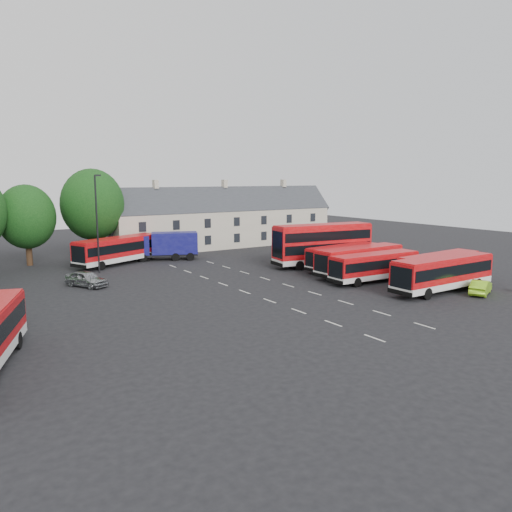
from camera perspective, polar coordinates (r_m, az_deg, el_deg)
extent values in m
plane|color=black|center=(44.20, 0.07, -4.61)|extent=(140.00, 140.00, 0.00)
cube|color=beige|center=(33.84, 13.41, -9.12)|extent=(0.15, 1.80, 0.01)
cube|color=beige|center=(36.55, 8.81, -7.61)|extent=(0.15, 1.80, 0.01)
cube|color=beige|center=(39.48, 4.90, -6.29)|extent=(0.15, 1.80, 0.01)
cube|color=beige|center=(42.59, 1.55, -5.13)|extent=(0.15, 1.80, 0.01)
cube|color=beige|center=(45.83, -1.31, -4.11)|extent=(0.15, 1.80, 0.01)
cube|color=beige|center=(49.19, -3.79, -3.22)|extent=(0.15, 1.80, 0.01)
cube|color=beige|center=(52.64, -5.94, -2.45)|extent=(0.15, 1.80, 0.01)
cube|color=beige|center=(56.16, -7.83, -1.76)|extent=(0.15, 1.80, 0.01)
cube|color=beige|center=(59.74, -9.49, -1.16)|extent=(0.15, 1.80, 0.01)
cube|color=beige|center=(37.51, 18.70, -7.56)|extent=(0.15, 1.80, 0.01)
cube|color=beige|center=(39.97, 14.17, -6.34)|extent=(0.15, 1.80, 0.01)
cube|color=beige|center=(42.67, 10.20, -5.24)|extent=(0.15, 1.80, 0.01)
cube|color=beige|center=(45.56, 6.73, -4.25)|extent=(0.15, 1.80, 0.01)
cube|color=beige|center=(48.60, 3.70, -3.37)|extent=(0.15, 1.80, 0.01)
cube|color=beige|center=(51.78, 1.03, -2.59)|extent=(0.15, 1.80, 0.01)
cube|color=beige|center=(55.07, -1.32, -1.89)|extent=(0.15, 1.80, 0.01)
cube|color=beige|center=(58.44, -3.40, -1.28)|extent=(0.15, 1.80, 0.01)
cube|color=beige|center=(61.89, -5.25, -0.72)|extent=(0.15, 1.80, 0.01)
cylinder|color=black|center=(65.16, -24.51, 0.54)|extent=(0.70, 0.70, 3.50)
ellipsoid|color=black|center=(64.75, -24.75, 4.10)|extent=(6.60, 6.60, 7.59)
cylinder|color=black|center=(67.73, -17.98, 1.50)|extent=(0.70, 0.70, 4.20)
ellipsoid|color=black|center=(67.31, -18.18, 5.62)|extent=(7.92, 7.92, 9.11)
cube|color=beige|center=(76.25, -3.57, 3.20)|extent=(35.00, 7.00, 5.50)
cube|color=#2D3035|center=(76.03, -3.59, 5.26)|extent=(35.70, 7.13, 7.13)
cube|color=beige|center=(71.06, -11.42, 8.05)|extent=(0.60, 0.90, 1.20)
cube|color=beige|center=(75.88, -3.62, 8.25)|extent=(0.60, 0.90, 1.20)
cube|color=beige|center=(81.90, 3.14, 8.30)|extent=(0.60, 0.90, 1.20)
cube|color=silver|center=(48.77, 20.51, -2.92)|extent=(11.51, 2.73, 0.57)
cube|color=#B20A0F|center=(48.53, 20.59, -1.41)|extent=(11.51, 2.73, 2.04)
cube|color=black|center=(48.52, 20.59, -1.35)|extent=(11.05, 2.79, 0.99)
cube|color=#B20A0F|center=(48.36, 20.66, -0.17)|extent=(11.28, 2.63, 0.13)
cylinder|color=black|center=(45.24, 18.98, -4.11)|extent=(1.05, 0.30, 1.04)
cylinder|color=black|center=(52.45, 21.79, -2.51)|extent=(1.05, 0.30, 1.04)
cube|color=silver|center=(52.65, 20.18, -2.15)|extent=(10.50, 3.00, 0.52)
cube|color=#B20A0F|center=(52.44, 20.25, -0.89)|extent=(10.50, 3.00, 1.84)
cube|color=black|center=(52.44, 20.25, -0.83)|extent=(10.09, 3.03, 0.90)
cube|color=#B20A0F|center=(52.30, 20.30, 0.16)|extent=(10.28, 2.89, 0.11)
cylinder|color=black|center=(49.40, 19.09, -3.10)|extent=(0.96, 0.32, 0.94)
cylinder|color=black|center=(56.01, 21.10, -1.83)|extent=(0.96, 0.32, 0.94)
cube|color=silver|center=(51.54, 13.35, -2.08)|extent=(10.24, 2.64, 0.51)
cube|color=#B20A0F|center=(51.33, 13.40, -0.82)|extent=(10.24, 2.64, 1.80)
cube|color=black|center=(51.33, 13.40, -0.77)|extent=(9.84, 2.68, 0.88)
cube|color=#B20A0F|center=(51.19, 13.44, 0.23)|extent=(10.04, 2.54, 0.11)
cylinder|color=black|center=(48.63, 11.48, -2.98)|extent=(0.93, 0.29, 0.92)
cylinder|color=black|center=(54.60, 15.00, -1.81)|extent=(0.93, 0.29, 0.92)
cube|color=silver|center=(54.31, 11.70, -1.42)|extent=(10.98, 2.85, 0.54)
cube|color=#B20A0F|center=(54.10, 11.74, -0.13)|extent=(10.98, 2.85, 1.93)
cube|color=black|center=(54.10, 11.75, -0.07)|extent=(10.54, 2.90, 0.94)
cube|color=#B20A0F|center=(53.96, 11.78, 0.94)|extent=(10.76, 2.75, 0.12)
cylinder|color=black|center=(51.12, 9.94, -2.32)|extent=(1.00, 0.31, 0.99)
cylinder|color=black|center=(57.65, 13.25, -1.15)|extent=(1.00, 0.31, 0.99)
cube|color=silver|center=(57.40, 9.85, -0.88)|extent=(10.04, 3.20, 0.49)
cube|color=#B20A0F|center=(57.22, 9.88, 0.22)|extent=(10.04, 3.20, 1.75)
cube|color=black|center=(57.21, 9.88, 0.27)|extent=(9.65, 3.22, 0.85)
cube|color=#B20A0F|center=(57.09, 9.90, 1.14)|extent=(9.84, 3.09, 0.11)
cylinder|color=black|center=(54.45, 8.45, -1.64)|extent=(0.92, 0.34, 0.90)
cylinder|color=black|center=(60.46, 11.09, -0.66)|extent=(0.92, 0.34, 0.90)
cube|color=silver|center=(59.52, 7.59, -0.32)|extent=(12.38, 4.37, 0.61)
cube|color=#B20A0F|center=(59.22, 7.63, 1.73)|extent=(12.38, 4.37, 3.69)
cube|color=black|center=(59.31, 7.62, 1.04)|extent=(11.91, 4.37, 1.05)
cube|color=#B20A0F|center=(59.01, 7.67, 3.56)|extent=(12.13, 4.23, 0.13)
cylinder|color=black|center=(56.51, 4.98, -1.09)|extent=(1.13, 0.45, 1.10)
cylinder|color=black|center=(62.75, 9.93, -0.18)|extent=(1.13, 0.45, 1.10)
cube|color=black|center=(59.13, 7.65, 2.42)|extent=(11.91, 4.37, 1.05)
cube|color=silver|center=(63.03, 6.35, 0.08)|extent=(10.11, 2.57, 0.50)
cube|color=#B20A0F|center=(62.79, 6.37, 1.69)|extent=(10.11, 2.57, 3.06)
cube|color=black|center=(62.86, 6.36, 1.15)|extent=(9.71, 2.61, 0.87)
cube|color=#B20A0F|center=(62.61, 6.40, 3.12)|extent=(9.90, 2.47, 0.11)
cylinder|color=black|center=(60.23, 4.69, -0.55)|extent=(0.92, 0.28, 0.91)
cylinder|color=black|center=(65.96, 7.85, 0.22)|extent=(0.92, 0.28, 0.91)
cube|color=black|center=(62.71, 6.38, 2.22)|extent=(9.71, 2.61, 0.87)
cube|color=silver|center=(62.23, -15.41, -0.20)|extent=(11.69, 7.18, 0.58)
cube|color=#B20A0F|center=(62.04, -15.46, 1.01)|extent=(11.69, 7.18, 2.06)
cube|color=black|center=(62.04, -15.46, 1.06)|extent=(11.29, 7.05, 1.00)
cube|color=#B20A0F|center=(61.91, -15.50, 2.00)|extent=(11.44, 6.99, 0.13)
cylinder|color=black|center=(58.98, -17.28, -1.06)|extent=(1.09, 0.70, 1.06)
cylinder|color=black|center=(65.64, -13.70, 0.07)|extent=(1.09, 0.70, 1.06)
cube|color=black|center=(64.49, -10.28, 0.14)|extent=(8.20, 4.99, 0.30)
cube|color=#100F59|center=(64.33, -12.98, 1.25)|extent=(2.79, 3.07, 2.40)
cube|color=black|center=(64.33, -13.83, 1.54)|extent=(0.90, 2.00, 1.20)
cube|color=#100F59|center=(64.30, -9.29, 1.49)|extent=(6.21, 4.47, 2.70)
cylinder|color=black|center=(63.42, -12.78, -0.22)|extent=(1.03, 0.64, 1.00)
cylinder|color=black|center=(65.73, -7.64, 0.24)|extent=(1.03, 0.64, 1.00)
imported|color=#96999D|center=(50.51, -18.81, -2.48)|extent=(3.68, 4.86, 1.54)
imported|color=#89CD1F|center=(49.12, 24.28, -3.25)|extent=(4.20, 2.88, 1.31)
cylinder|color=black|center=(56.72, -17.70, 3.41)|extent=(0.19, 0.19, 10.60)
cube|color=black|center=(56.59, -17.65, 8.78)|extent=(0.64, 0.28, 0.19)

